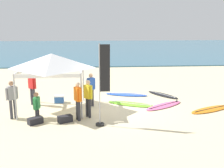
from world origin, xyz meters
name	(u,v)px	position (x,y,z in m)	size (l,w,h in m)	color
ground_plane	(113,108)	(0.00, 0.00, 0.00)	(80.00, 80.00, 0.00)	beige
sea	(98,49)	(0.00, 30.43, 0.05)	(80.00, 36.00, 0.10)	#386B84
canopy_tent	(52,61)	(-2.91, 0.06, 2.39)	(2.95, 2.95, 2.75)	#B7B7BC
surfboard_blue	(126,95)	(0.97, 2.43, 0.04)	(2.54, 1.31, 0.19)	blue
surfboard_black	(163,95)	(3.10, 2.21, 0.04)	(1.72, 2.13, 0.19)	black
surfboard_pink	(164,105)	(2.63, 0.17, 0.04)	(2.45, 1.95, 0.19)	pink
surfboard_orange	(211,109)	(4.76, -0.59, 0.04)	(2.55, 1.67, 0.19)	orange
surfboard_lime	(131,104)	(1.00, 0.54, 0.04)	(2.57, 1.71, 0.19)	#7AD12D
person_yellow	(88,96)	(-1.20, -1.15, 0.99)	(0.40, 0.45, 1.71)	#2D2D33
person_grey	(12,97)	(-4.52, -1.11, 0.99)	(0.46, 0.39, 1.71)	#383842
person_orange	(78,98)	(-1.64, -1.52, 0.99)	(0.36, 0.50, 1.71)	#2D2D33
person_red	(32,86)	(-4.08, 0.90, 0.99)	(0.45, 0.40, 1.71)	#383842
person_blue	(91,88)	(-1.08, 0.40, 0.99)	(0.44, 0.40, 1.71)	#383842
person_green	(37,104)	(-3.48, -1.15, 0.66)	(0.25, 0.55, 1.20)	#383842
banner_flag	(102,89)	(-0.60, -2.20, 1.57)	(0.60, 0.36, 3.40)	#99999E
gear_bag_near_tent	(35,121)	(-3.43, -1.83, 0.14)	(0.60, 0.32, 0.28)	#232328
gear_bag_by_pole	(65,119)	(-2.20, -1.72, 0.14)	(0.60, 0.32, 0.28)	#232328
cooler_box	(59,99)	(-2.78, 1.21, 0.20)	(0.50, 0.36, 0.39)	#2D60B7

